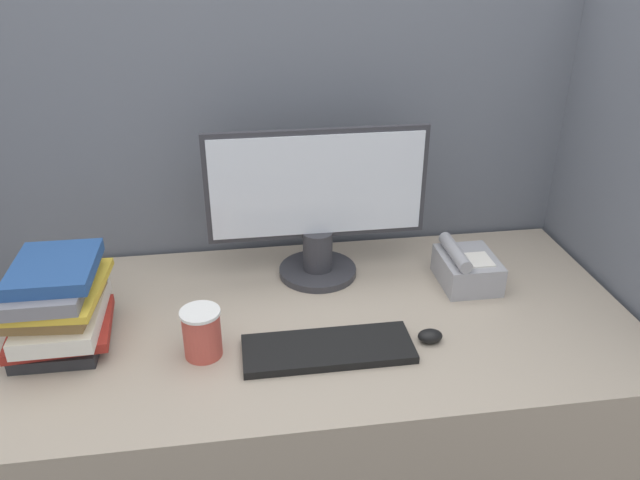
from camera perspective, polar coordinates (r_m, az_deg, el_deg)
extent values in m
cube|color=slate|center=(1.98, -2.23, 2.06)|extent=(2.04, 0.04, 1.65)
cube|color=slate|center=(1.91, 25.82, -1.75)|extent=(0.04, 0.87, 1.65)
cube|color=tan|center=(1.87, -0.41, -16.51)|extent=(1.64, 0.81, 0.75)
cylinder|color=#333338|center=(1.81, -0.21, -2.83)|extent=(0.22, 0.22, 0.02)
cylinder|color=#333338|center=(1.78, -0.22, -0.94)|extent=(0.08, 0.08, 0.12)
cube|color=#333338|center=(1.70, -0.26, 5.10)|extent=(0.61, 0.02, 0.31)
cube|color=silver|center=(1.69, -0.21, 4.98)|extent=(0.58, 0.01, 0.28)
cube|color=black|center=(1.50, 0.74, -9.93)|extent=(0.41, 0.15, 0.02)
ellipsoid|color=black|center=(1.56, 10.03, -8.64)|extent=(0.06, 0.04, 0.03)
cylinder|color=#BF4C3F|center=(1.49, -10.73, -8.48)|extent=(0.09, 0.09, 0.11)
cylinder|color=white|center=(1.46, -10.94, -6.53)|extent=(0.09, 0.09, 0.01)
cube|color=#262628|center=(1.66, -22.43, -8.05)|extent=(0.20, 0.25, 0.03)
cube|color=maroon|center=(1.64, -22.58, -7.41)|extent=(0.25, 0.24, 0.02)
cube|color=silver|center=(1.62, -22.46, -6.37)|extent=(0.18, 0.28, 0.04)
cube|color=olive|center=(1.61, -23.02, -5.17)|extent=(0.20, 0.24, 0.04)
cube|color=gold|center=(1.59, -22.98, -4.25)|extent=(0.23, 0.28, 0.02)
cube|color=slate|center=(1.59, -23.42, -3.33)|extent=(0.18, 0.29, 0.03)
cube|color=#264C8C|center=(1.57, -23.12, -2.39)|extent=(0.19, 0.23, 0.03)
cube|color=#99999E|center=(1.80, 13.31, -2.68)|extent=(0.15, 0.18, 0.08)
cube|color=white|center=(1.77, 14.29, -1.76)|extent=(0.07, 0.08, 0.00)
cylinder|color=#99999E|center=(1.76, 12.25, -1.10)|extent=(0.04, 0.18, 0.04)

